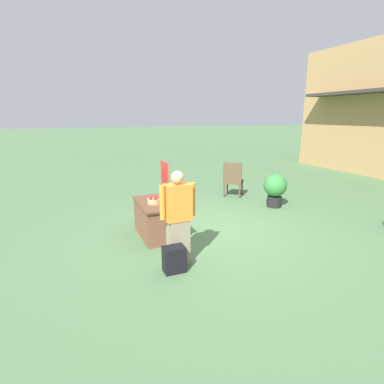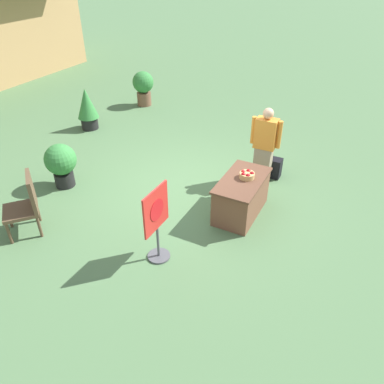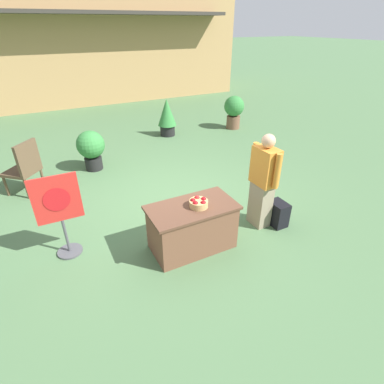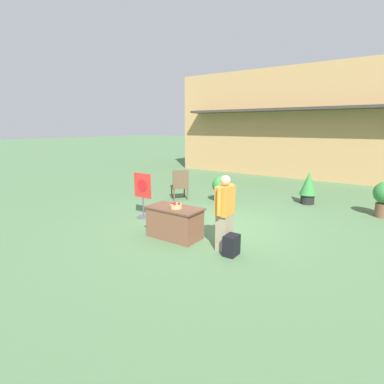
# 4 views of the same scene
# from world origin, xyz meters

# --- Properties ---
(ground_plane) EXTENTS (120.00, 120.00, 0.00)m
(ground_plane) POSITION_xyz_m (0.00, 0.00, 0.00)
(ground_plane) COLOR #4C7047
(storefront_building) EXTENTS (13.84, 4.90, 5.33)m
(storefront_building) POSITION_xyz_m (-0.03, 10.46, 2.67)
(storefront_building) COLOR tan
(storefront_building) RESTS_ON ground_plane
(display_table) EXTENTS (1.28, 0.69, 0.72)m
(display_table) POSITION_xyz_m (-0.21, -1.19, 0.36)
(display_table) COLOR brown
(display_table) RESTS_ON ground_plane
(apple_basket) EXTENTS (0.27, 0.27, 0.13)m
(apple_basket) POSITION_xyz_m (-0.13, -1.24, 0.78)
(apple_basket) COLOR tan
(apple_basket) RESTS_ON display_table
(person_visitor) EXTENTS (0.27, 0.61, 1.58)m
(person_visitor) POSITION_xyz_m (1.07, -1.17, 0.80)
(person_visitor) COLOR gray
(person_visitor) RESTS_ON ground_plane
(backpack) EXTENTS (0.24, 0.34, 0.42)m
(backpack) POSITION_xyz_m (1.33, -1.33, 0.21)
(backpack) COLOR black
(backpack) RESTS_ON ground_plane
(poster_board) EXTENTS (0.62, 0.36, 1.27)m
(poster_board) POSITION_xyz_m (-1.90, -0.48, 0.70)
(poster_board) COLOR #4C4C51
(poster_board) RESTS_ON ground_plane
(patio_chair) EXTENTS (0.78, 0.78, 1.06)m
(patio_chair) POSITION_xyz_m (-2.31, 1.81, 0.57)
(patio_chair) COLOR brown
(patio_chair) RESTS_ON ground_plane
(potted_plant_far_left) EXTENTS (0.62, 0.62, 0.91)m
(potted_plant_far_left) POSITION_xyz_m (-0.96, 2.33, 0.53)
(potted_plant_far_left) COLOR black
(potted_plant_far_left) RESTS_ON ground_plane
(potted_plant_near_right) EXTENTS (0.55, 0.55, 1.08)m
(potted_plant_near_right) POSITION_xyz_m (1.52, 3.77, 0.59)
(potted_plant_near_right) COLOR black
(potted_plant_near_right) RESTS_ON ground_plane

